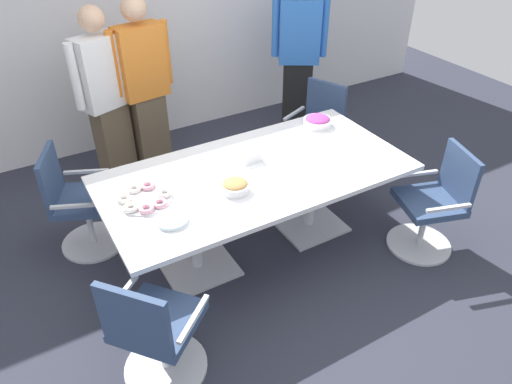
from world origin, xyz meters
The scene contains 15 objects.
ground_plane centered at (0.00, 0.00, -0.01)m, with size 10.00×10.00×0.01m, color #2D303D.
back_wall centered at (0.00, 2.40, 1.40)m, with size 8.00×0.10×2.80m, color white.
conference_table centered at (0.00, 0.00, 0.63)m, with size 2.40×1.20×0.75m.
office_chair_0 centered at (1.18, 0.79, 0.41)m, with size 0.71×0.71×0.91m.
office_chair_1 centered at (-1.26, 0.74, 0.41)m, with size 0.71×0.71×0.91m.
office_chair_2 centered at (-1.17, -0.80, 0.41)m, with size 0.76×0.76×0.91m.
office_chair_3 centered at (1.26, -0.73, 0.41)m, with size 0.68×0.68×0.91m.
person_standing_0 centered at (-0.70, 1.57, 0.91)m, with size 0.60×0.36×1.75m.
person_standing_1 centered at (-0.32, 1.58, 0.94)m, with size 0.62×0.28×1.79m.
person_standing_2 centered at (1.47, 1.58, 0.95)m, with size 0.57×0.41×1.81m.
snack_bowl_candy_mix centered at (0.87, 0.39, 0.79)m, with size 0.25×0.25×0.09m.
snack_bowl_cookies centered at (-0.27, -0.16, 0.80)m, with size 0.21×0.21×0.09m.
donut_platter centered at (-0.88, 0.06, 0.77)m, with size 0.39×0.39×0.04m.
plate_stack centered at (-0.80, -0.27, 0.76)m, with size 0.22×0.22×0.03m.
napkin_pile centered at (0.04, 0.18, 0.79)m, with size 0.16×0.16×0.08m, color white.
Camera 1 is at (-1.59, -2.73, 2.76)m, focal length 33.77 mm.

